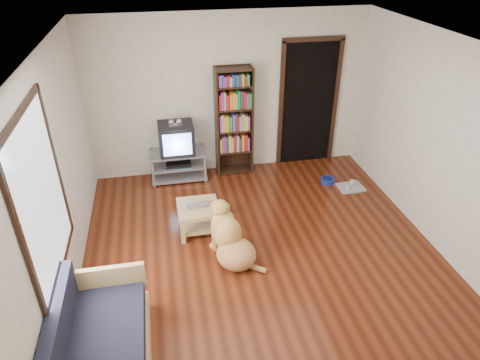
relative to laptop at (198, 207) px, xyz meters
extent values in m
plane|color=#5B230F|center=(0.74, -0.73, -0.41)|extent=(5.00, 5.00, 0.00)
plane|color=white|center=(0.74, -0.73, 2.19)|extent=(5.00, 5.00, 0.00)
plane|color=silver|center=(0.74, 1.77, 0.89)|extent=(4.50, 0.00, 4.50)
plane|color=silver|center=(-1.51, -0.73, 0.89)|extent=(0.00, 5.00, 5.00)
plane|color=silver|center=(2.99, -0.73, 0.89)|extent=(0.00, 5.00, 5.00)
imported|color=#B9B9BD|center=(0.00, 0.00, 0.00)|extent=(0.31, 0.20, 0.02)
cylinder|color=navy|center=(2.22, 0.92, -0.37)|extent=(0.22, 0.22, 0.08)
cube|color=#A4A4A4|center=(2.52, 0.67, -0.40)|extent=(0.41, 0.34, 0.03)
cube|color=white|center=(-1.49, -1.23, 1.09)|extent=(0.02, 1.30, 1.60)
cube|color=black|center=(-1.49, -1.23, 1.91)|extent=(0.03, 1.42, 0.06)
cube|color=black|center=(-1.49, -1.23, 0.27)|extent=(0.03, 1.42, 0.06)
cube|color=black|center=(-1.49, -1.93, 1.09)|extent=(0.03, 0.06, 1.70)
cube|color=black|center=(-1.49, -0.53, 1.09)|extent=(0.03, 0.06, 1.70)
cube|color=black|center=(2.09, 1.76, 0.64)|extent=(0.90, 0.02, 2.10)
cube|color=black|center=(1.61, 1.74, 0.64)|extent=(0.07, 0.05, 2.14)
cube|color=black|center=(2.57, 1.74, 0.64)|extent=(0.07, 0.05, 2.14)
cube|color=black|center=(2.09, 1.74, 1.72)|extent=(1.03, 0.05, 0.07)
cube|color=#99999E|center=(-0.16, 1.52, 0.07)|extent=(0.90, 0.45, 0.04)
cube|color=#99999E|center=(-0.16, 1.52, -0.16)|extent=(0.86, 0.42, 0.03)
cube|color=#99999E|center=(-0.16, 1.52, -0.35)|extent=(0.90, 0.45, 0.04)
cylinder|color=#99999E|center=(-0.58, 1.32, -0.16)|extent=(0.04, 0.04, 0.50)
cylinder|color=#99999E|center=(0.26, 1.32, -0.16)|extent=(0.04, 0.04, 0.50)
cylinder|color=#99999E|center=(-0.58, 1.72, -0.16)|extent=(0.04, 0.04, 0.50)
cylinder|color=#99999E|center=(0.26, 1.72, -0.16)|extent=(0.04, 0.04, 0.50)
cube|color=black|center=(-0.16, 1.52, -0.11)|extent=(0.40, 0.30, 0.07)
cube|color=black|center=(-0.16, 1.52, 0.33)|extent=(0.55, 0.48, 0.48)
cube|color=black|center=(-0.16, 1.72, 0.33)|extent=(0.40, 0.14, 0.36)
cube|color=#8CBFF2|center=(-0.16, 1.28, 0.33)|extent=(0.44, 0.02, 0.36)
cube|color=silver|center=(-0.16, 1.47, 0.58)|extent=(0.20, 0.07, 0.02)
sphere|color=silver|center=(-0.22, 1.47, 0.62)|extent=(0.09, 0.09, 0.09)
sphere|color=silver|center=(-0.10, 1.47, 0.62)|extent=(0.09, 0.09, 0.09)
cube|color=black|center=(0.51, 1.61, 0.49)|extent=(0.03, 0.30, 1.80)
cube|color=black|center=(1.08, 1.61, 0.49)|extent=(0.03, 0.30, 1.80)
cube|color=black|center=(0.79, 1.75, 0.49)|extent=(0.60, 0.02, 1.80)
cube|color=black|center=(0.79, 1.61, -0.38)|extent=(0.56, 0.28, 0.02)
cube|color=black|center=(0.79, 1.61, -0.01)|extent=(0.56, 0.28, 0.03)
cube|color=black|center=(0.79, 1.61, 0.36)|extent=(0.56, 0.28, 0.02)
cube|color=black|center=(0.79, 1.61, 0.73)|extent=(0.56, 0.28, 0.02)
cube|color=black|center=(0.79, 1.61, 1.10)|extent=(0.56, 0.28, 0.02)
cube|color=black|center=(0.79, 1.61, 1.36)|extent=(0.56, 0.28, 0.02)
cube|color=#1E1E2D|center=(-1.43, -2.13, 0.19)|extent=(0.12, 1.74, 0.40)
cube|color=tan|center=(-1.09, -1.27, 0.09)|extent=(0.80, 0.06, 0.30)
cube|color=tan|center=(0.00, 0.03, -0.04)|extent=(0.55, 0.55, 0.06)
cube|color=tan|center=(0.00, 0.03, -0.31)|extent=(0.45, 0.45, 0.03)
cube|color=tan|center=(-0.23, -0.20, -0.24)|extent=(0.06, 0.06, 0.34)
cube|color=tan|center=(0.23, -0.20, -0.24)|extent=(0.06, 0.06, 0.34)
cube|color=tan|center=(-0.23, 0.27, -0.24)|extent=(0.06, 0.06, 0.34)
cube|color=tan|center=(0.23, 0.27, -0.24)|extent=(0.06, 0.06, 0.34)
ellipsoid|color=#C2804A|center=(0.38, -0.74, -0.26)|extent=(0.65, 0.67, 0.36)
ellipsoid|color=tan|center=(0.30, -0.56, -0.07)|extent=(0.47, 0.49, 0.47)
ellipsoid|color=tan|center=(0.26, -0.47, 0.05)|extent=(0.39, 0.37, 0.34)
ellipsoid|color=#B39044|center=(0.24, -0.42, 0.23)|extent=(0.30, 0.31, 0.21)
ellipsoid|color=#BE7C49|center=(0.19, -0.31, 0.20)|extent=(0.16, 0.20, 0.09)
sphere|color=black|center=(0.16, -0.24, 0.20)|extent=(0.04, 0.04, 0.04)
ellipsoid|color=tan|center=(0.18, -0.49, 0.22)|extent=(0.08, 0.09, 0.14)
ellipsoid|color=tan|center=(0.33, -0.42, 0.22)|extent=(0.08, 0.09, 0.14)
cylinder|color=tan|center=(0.16, -0.41, -0.22)|extent=(0.12, 0.14, 0.39)
cylinder|color=tan|center=(0.29, -0.35, -0.22)|extent=(0.12, 0.14, 0.39)
sphere|color=tan|center=(0.14, -0.37, -0.39)|extent=(0.10, 0.10, 0.10)
sphere|color=#C4844B|center=(0.27, -0.31, -0.39)|extent=(0.10, 0.10, 0.10)
cylinder|color=#C7824C|center=(0.57, -0.88, -0.38)|extent=(0.31, 0.25, 0.08)
camera|label=1|loc=(-0.37, -4.75, 3.19)|focal=32.00mm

